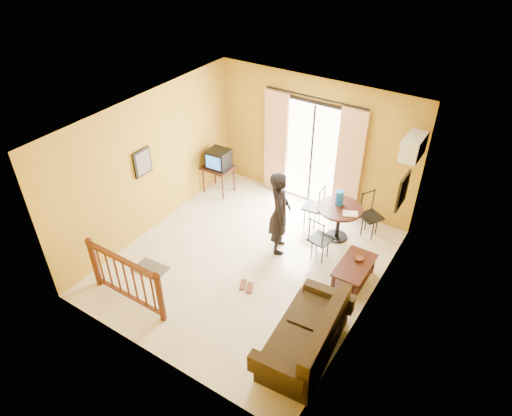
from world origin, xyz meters
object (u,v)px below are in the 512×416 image
Objects in this scene: coffee_table at (354,270)px; standing_person at (280,213)px; dining_table at (339,214)px; sofa at (308,338)px; television at (219,159)px.

coffee_table is 1.67m from standing_person.
sofa is (0.77, -2.78, -0.25)m from dining_table.
television is 0.52× the size of coffee_table.
sofa is at bearing -40.15° from television.
television reaches higher than coffee_table.
sofa is (3.73, -2.87, -0.54)m from television.
standing_person reaches higher than dining_table.
coffee_table is at bearing -52.92° from dining_table.
coffee_table is 0.50× the size of sofa.
standing_person is at bearing 176.99° from coffee_table.
television is 0.26× the size of sofa.
standing_person is at bearing -131.08° from dining_table.
standing_person reaches higher than coffee_table.
standing_person is at bearing -27.83° from television.
coffee_table is (0.76, -1.01, -0.30)m from dining_table.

